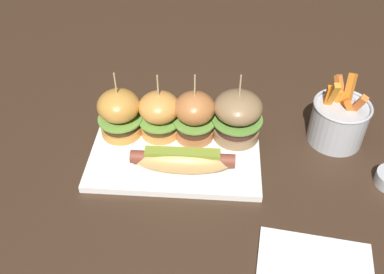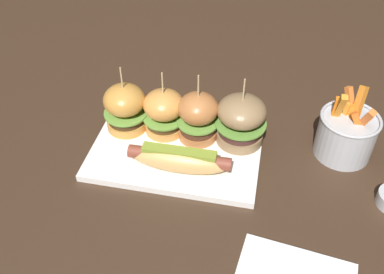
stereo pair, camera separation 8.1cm
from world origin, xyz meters
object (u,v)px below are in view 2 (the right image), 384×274
(hot_dog, at_px, (179,159))
(slider_far_left, at_px, (125,107))
(slider_far_right, at_px, (241,120))
(slider_center_right, at_px, (198,116))
(slider_center_left, at_px, (164,112))
(fries_bucket, at_px, (346,134))
(platter_main, at_px, (176,153))

(hot_dog, xyz_separation_m, slider_far_left, (-0.13, 0.10, 0.02))
(slider_far_right, bearing_deg, slider_far_left, -178.53)
(slider_center_right, distance_m, slider_far_right, 0.08)
(hot_dog, relative_size, slider_center_left, 1.37)
(fries_bucket, bearing_deg, slider_far_right, -174.41)
(slider_center_right, xyz_separation_m, slider_far_right, (0.08, 0.01, -0.00))
(platter_main, bearing_deg, slider_center_left, 122.84)
(slider_far_left, bearing_deg, hot_dog, -36.21)
(slider_far_left, height_order, fries_bucket, slider_far_left)
(slider_far_right, bearing_deg, platter_main, -154.98)
(slider_far_right, bearing_deg, hot_dog, -133.92)
(slider_center_right, bearing_deg, platter_main, -125.25)
(platter_main, bearing_deg, slider_far_right, 25.02)
(platter_main, xyz_separation_m, slider_center_left, (-0.03, 0.05, 0.05))
(slider_center_left, bearing_deg, slider_center_right, -4.30)
(slider_far_right, distance_m, fries_bucket, 0.20)
(slider_far_left, relative_size, slider_far_right, 0.99)
(hot_dog, bearing_deg, slider_center_right, 80.77)
(slider_center_left, xyz_separation_m, slider_far_right, (0.15, 0.00, 0.00))
(hot_dog, relative_size, fries_bucket, 1.33)
(slider_far_left, bearing_deg, slider_center_left, 3.71)
(slider_center_right, bearing_deg, slider_far_right, 4.17)
(hot_dog, height_order, slider_far_left, slider_far_left)
(slider_far_left, distance_m, slider_center_left, 0.08)
(platter_main, relative_size, slider_far_left, 2.28)
(platter_main, bearing_deg, fries_bucket, 13.18)
(hot_dog, relative_size, slider_center_right, 1.30)
(slider_center_right, xyz_separation_m, fries_bucket, (0.28, 0.03, -0.02))
(platter_main, height_order, slider_center_left, slider_center_left)
(platter_main, relative_size, fries_bucket, 2.29)
(platter_main, height_order, slider_center_right, slider_center_right)
(slider_center_left, distance_m, slider_far_right, 0.15)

